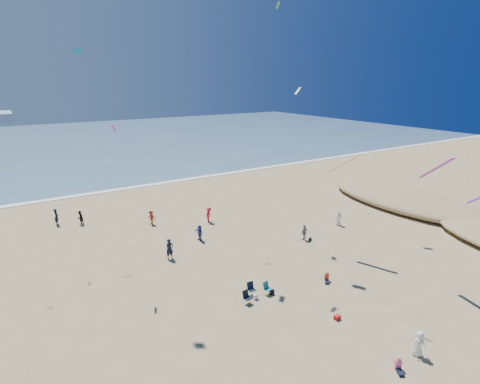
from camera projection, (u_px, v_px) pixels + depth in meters
ocean at (48, 145)px, 94.01m from camera, size 220.00×100.00×0.06m
surf_line at (90, 194)px, 53.57m from camera, size 220.00×1.20×0.08m
standing_flyers at (241, 269)px, 30.64m from camera, size 30.04×40.78×1.93m
seated_group at (254, 351)px, 21.98m from camera, size 24.55×26.80×0.84m
chair_cluster at (256, 292)px, 28.01m from camera, size 2.71×1.46×1.00m
white_tote at (256, 297)px, 27.89m from camera, size 0.35×0.20×0.40m
black_backpack at (272, 292)px, 28.51m from camera, size 0.30×0.22×0.38m
cooler at (337, 317)px, 25.56m from camera, size 0.45×0.30×0.30m
navy_bag at (310, 239)px, 37.96m from camera, size 0.28×0.18×0.34m
kites_aloft at (287, 77)px, 27.08m from camera, size 42.78×37.22×27.75m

